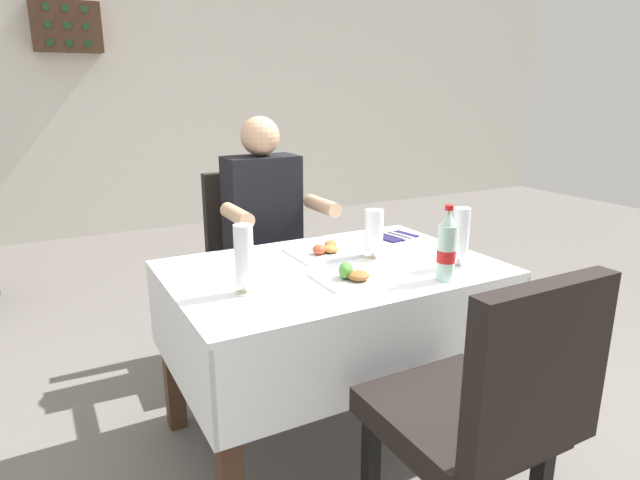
{
  "coord_description": "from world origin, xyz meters",
  "views": [
    {
      "loc": [
        -0.9,
        -1.65,
        1.38
      ],
      "look_at": [
        0.07,
        0.15,
        0.81
      ],
      "focal_mm": 30.19,
      "sensor_mm": 36.0,
      "label": 1
    }
  ],
  "objects_px": {
    "plate_near_camera": "(349,276)",
    "beer_glass_left": "(244,260)",
    "cola_bottle_primary": "(447,248)",
    "napkin_cutlery_set": "(396,236)",
    "main_dining_table": "(332,307)",
    "seated_diner_far": "(267,230)",
    "plate_far_diner": "(324,251)",
    "chair_near_camera_side": "(482,412)",
    "chair_far_diner_seat": "(255,255)",
    "wall_bottle_rack": "(66,27)",
    "beer_glass_right": "(461,236)",
    "beer_glass_middle": "(374,234)"
  },
  "relations": [
    {
      "from": "chair_near_camera_side",
      "to": "beer_glass_middle",
      "type": "bearing_deg",
      "value": 76.65
    },
    {
      "from": "chair_near_camera_side",
      "to": "cola_bottle_primary",
      "type": "distance_m",
      "value": 0.62
    },
    {
      "from": "plate_far_diner",
      "to": "beer_glass_left",
      "type": "distance_m",
      "value": 0.53
    },
    {
      "from": "cola_bottle_primary",
      "to": "wall_bottle_rack",
      "type": "xyz_separation_m",
      "value": [
        -0.81,
        4.07,
        1.06
      ]
    },
    {
      "from": "plate_near_camera",
      "to": "cola_bottle_primary",
      "type": "height_order",
      "value": "cola_bottle_primary"
    },
    {
      "from": "chair_far_diner_seat",
      "to": "plate_near_camera",
      "type": "relative_size",
      "value": 4.33
    },
    {
      "from": "chair_near_camera_side",
      "to": "wall_bottle_rack",
      "type": "relative_size",
      "value": 1.73
    },
    {
      "from": "chair_near_camera_side",
      "to": "cola_bottle_primary",
      "type": "height_order",
      "value": "cola_bottle_primary"
    },
    {
      "from": "chair_far_diner_seat",
      "to": "seated_diner_far",
      "type": "xyz_separation_m",
      "value": [
        0.02,
        -0.11,
        0.16
      ]
    },
    {
      "from": "chair_far_diner_seat",
      "to": "plate_far_diner",
      "type": "bearing_deg",
      "value": -85.73
    },
    {
      "from": "main_dining_table",
      "to": "wall_bottle_rack",
      "type": "height_order",
      "value": "wall_bottle_rack"
    },
    {
      "from": "seated_diner_far",
      "to": "wall_bottle_rack",
      "type": "xyz_separation_m",
      "value": [
        -0.56,
        3.05,
        1.2
      ]
    },
    {
      "from": "chair_far_diner_seat",
      "to": "beer_glass_middle",
      "type": "height_order",
      "value": "chair_far_diner_seat"
    },
    {
      "from": "plate_far_diner",
      "to": "wall_bottle_rack",
      "type": "bearing_deg",
      "value": 99.19
    },
    {
      "from": "main_dining_table",
      "to": "chair_near_camera_side",
      "type": "xyz_separation_m",
      "value": [
        0.0,
        -0.8,
        -0.01
      ]
    },
    {
      "from": "plate_near_camera",
      "to": "beer_glass_middle",
      "type": "distance_m",
      "value": 0.29
    },
    {
      "from": "plate_near_camera",
      "to": "cola_bottle_primary",
      "type": "distance_m",
      "value": 0.35
    },
    {
      "from": "plate_far_diner",
      "to": "napkin_cutlery_set",
      "type": "relative_size",
      "value": 1.3
    },
    {
      "from": "beer_glass_middle",
      "to": "seated_diner_far",
      "type": "bearing_deg",
      "value": 103.78
    },
    {
      "from": "beer_glass_middle",
      "to": "wall_bottle_rack",
      "type": "height_order",
      "value": "wall_bottle_rack"
    },
    {
      "from": "chair_near_camera_side",
      "to": "napkin_cutlery_set",
      "type": "relative_size",
      "value": 4.95
    },
    {
      "from": "plate_near_camera",
      "to": "beer_glass_left",
      "type": "height_order",
      "value": "beer_glass_left"
    },
    {
      "from": "main_dining_table",
      "to": "seated_diner_far",
      "type": "height_order",
      "value": "seated_diner_far"
    },
    {
      "from": "chair_far_diner_seat",
      "to": "beer_glass_left",
      "type": "xyz_separation_m",
      "value": [
        -0.39,
        -0.91,
        0.29
      ]
    },
    {
      "from": "beer_glass_right",
      "to": "chair_far_diner_seat",
      "type": "bearing_deg",
      "value": 112.42
    },
    {
      "from": "main_dining_table",
      "to": "wall_bottle_rack",
      "type": "xyz_separation_m",
      "value": [
        -0.53,
        3.74,
        1.35
      ]
    },
    {
      "from": "beer_glass_left",
      "to": "napkin_cutlery_set",
      "type": "relative_size",
      "value": 1.19
    },
    {
      "from": "chair_far_diner_seat",
      "to": "chair_near_camera_side",
      "type": "bearing_deg",
      "value": -90.0
    },
    {
      "from": "chair_near_camera_side",
      "to": "wall_bottle_rack",
      "type": "xyz_separation_m",
      "value": [
        -0.53,
        4.55,
        1.35
      ]
    },
    {
      "from": "beer_glass_left",
      "to": "beer_glass_right",
      "type": "relative_size",
      "value": 1.02
    },
    {
      "from": "beer_glass_right",
      "to": "cola_bottle_primary",
      "type": "xyz_separation_m",
      "value": [
        -0.15,
        -0.09,
        -0.0
      ]
    },
    {
      "from": "cola_bottle_primary",
      "to": "napkin_cutlery_set",
      "type": "bearing_deg",
      "value": 70.83
    },
    {
      "from": "beer_glass_right",
      "to": "main_dining_table",
      "type": "bearing_deg",
      "value": 151.66
    },
    {
      "from": "seated_diner_far",
      "to": "plate_near_camera",
      "type": "xyz_separation_m",
      "value": [
        -0.05,
        -0.86,
        0.03
      ]
    },
    {
      "from": "plate_near_camera",
      "to": "beer_glass_left",
      "type": "relative_size",
      "value": 0.96
    },
    {
      "from": "chair_far_diner_seat",
      "to": "beer_glass_right",
      "type": "bearing_deg",
      "value": -67.58
    },
    {
      "from": "chair_far_diner_seat",
      "to": "beer_glass_middle",
      "type": "xyz_separation_m",
      "value": [
        0.19,
        -0.79,
        0.28
      ]
    },
    {
      "from": "chair_far_diner_seat",
      "to": "plate_near_camera",
      "type": "bearing_deg",
      "value": -91.5
    },
    {
      "from": "main_dining_table",
      "to": "wall_bottle_rack",
      "type": "bearing_deg",
      "value": 98.08
    },
    {
      "from": "seated_diner_far",
      "to": "plate_far_diner",
      "type": "bearing_deg",
      "value": -87.4
    },
    {
      "from": "plate_near_camera",
      "to": "beer_glass_middle",
      "type": "bearing_deg",
      "value": 38.53
    },
    {
      "from": "seated_diner_far",
      "to": "chair_far_diner_seat",
      "type": "bearing_deg",
      "value": 102.37
    },
    {
      "from": "beer_glass_middle",
      "to": "napkin_cutlery_set",
      "type": "height_order",
      "value": "beer_glass_middle"
    },
    {
      "from": "main_dining_table",
      "to": "cola_bottle_primary",
      "type": "relative_size",
      "value": 4.54
    },
    {
      "from": "beer_glass_left",
      "to": "beer_glass_right",
      "type": "distance_m",
      "value": 0.83
    },
    {
      "from": "cola_bottle_primary",
      "to": "beer_glass_left",
      "type": "bearing_deg",
      "value": 162.07
    },
    {
      "from": "plate_far_diner",
      "to": "seated_diner_far",
      "type": "bearing_deg",
      "value": 92.6
    },
    {
      "from": "main_dining_table",
      "to": "beer_glass_left",
      "type": "xyz_separation_m",
      "value": [
        -0.39,
        -0.11,
        0.28
      ]
    },
    {
      "from": "chair_near_camera_side",
      "to": "seated_diner_far",
      "type": "xyz_separation_m",
      "value": [
        0.02,
        1.49,
        0.16
      ]
    },
    {
      "from": "beer_glass_left",
      "to": "cola_bottle_primary",
      "type": "relative_size",
      "value": 0.86
    }
  ]
}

